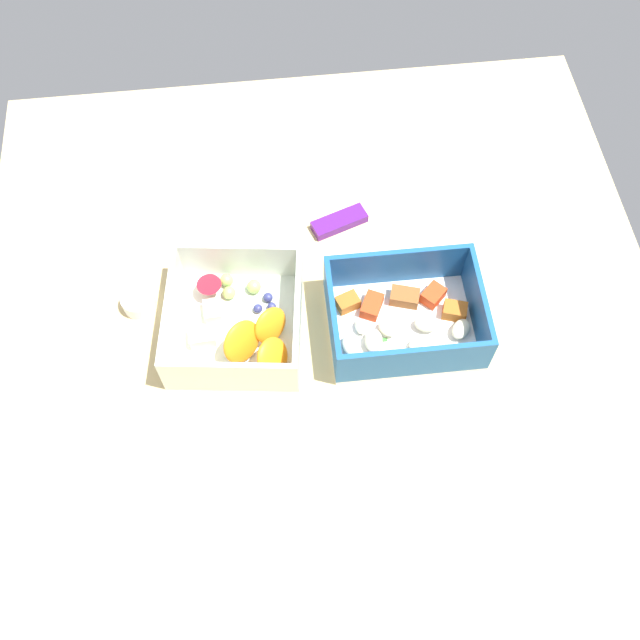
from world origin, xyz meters
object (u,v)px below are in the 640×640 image
(fruit_bowl, at_px, (237,323))
(pasta_container, at_px, (404,318))
(candy_bar, at_px, (339,222))
(paper_cup_liner, at_px, (139,302))

(fruit_bowl, bearing_deg, pasta_container, -4.32)
(pasta_container, distance_m, fruit_bowl, 0.19)
(candy_bar, xyz_separation_m, paper_cup_liner, (-0.25, -0.09, 0.00))
(candy_bar, distance_m, paper_cup_liner, 0.26)
(pasta_container, height_order, candy_bar, pasta_container)
(pasta_container, height_order, fruit_bowl, pasta_container)
(fruit_bowl, height_order, candy_bar, fruit_bowl)
(candy_bar, relative_size, paper_cup_liner, 1.80)
(fruit_bowl, relative_size, candy_bar, 2.47)
(fruit_bowl, height_order, paper_cup_liner, fruit_bowl)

